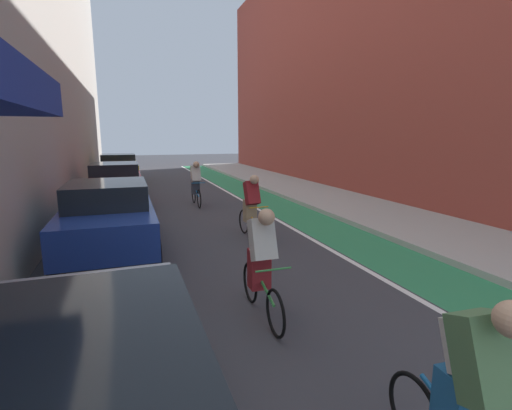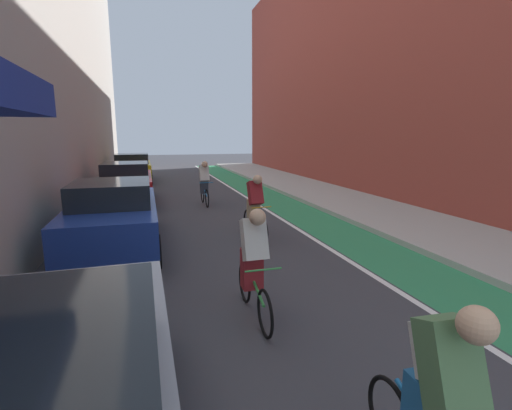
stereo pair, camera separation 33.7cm
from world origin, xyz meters
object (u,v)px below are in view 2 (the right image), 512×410
object	(u,v)px
parked_sedan_blue	(114,213)
parked_sedan_yellow_cab	(132,167)
parked_sedan_red	(126,182)
cyclist_mid	(253,259)
cyclist_lead	(441,402)
cyclist_far	(204,182)
cyclist_trailing	(255,205)

from	to	relation	value
parked_sedan_blue	parked_sedan_yellow_cab	bearing A→B (deg)	90.00
parked_sedan_red	parked_sedan_yellow_cab	xyz separation A→B (m)	(0.00, 6.77, -0.00)
parked_sedan_yellow_cab	cyclist_mid	bearing A→B (deg)	-82.79
cyclist_lead	cyclist_far	size ratio (longest dim) A/B	0.98
cyclist_lead	cyclist_trailing	bearing A→B (deg)	83.77
cyclist_trailing	parked_sedan_blue	bearing A→B (deg)	177.05
parked_sedan_red	cyclist_mid	bearing A→B (deg)	-77.97
cyclist_lead	parked_sedan_red	bearing A→B (deg)	100.98
parked_sedan_red	cyclist_far	size ratio (longest dim) A/B	2.67
parked_sedan_blue	cyclist_mid	world-z (taller)	cyclist_mid
cyclist_mid	cyclist_trailing	bearing A→B (deg)	73.60
cyclist_trailing	parked_sedan_yellow_cab	bearing A→B (deg)	104.28
parked_sedan_yellow_cab	cyclist_lead	world-z (taller)	cyclist_lead
cyclist_mid	cyclist_far	distance (m)	8.69
cyclist_mid	cyclist_trailing	size ratio (longest dim) A/B	1.00
parked_sedan_yellow_cab	cyclist_lead	distance (m)	19.81
parked_sedan_blue	parked_sedan_yellow_cab	world-z (taller)	same
cyclist_mid	cyclist_far	xyz separation A→B (m)	(0.62, 8.66, 0.00)
parked_sedan_blue	cyclist_mid	xyz separation A→B (m)	(2.11, -4.05, 0.06)
cyclist_lead	cyclist_far	world-z (taller)	cyclist_far
cyclist_trailing	cyclist_far	distance (m)	4.81
parked_sedan_yellow_cab	cyclist_trailing	world-z (taller)	cyclist_trailing
parked_sedan_yellow_cab	cyclist_mid	xyz separation A→B (m)	(2.11, -16.66, 0.06)
parked_sedan_red	cyclist_trailing	bearing A→B (deg)	-61.55
parked_sedan_blue	cyclist_lead	size ratio (longest dim) A/B	2.73
parked_sedan_yellow_cab	cyclist_far	distance (m)	8.45
cyclist_far	cyclist_trailing	bearing A→B (deg)	-83.80
parked_sedan_yellow_cab	cyclist_mid	distance (m)	16.79
parked_sedan_blue	parked_sedan_yellow_cab	distance (m)	12.60
cyclist_trailing	cyclist_far	world-z (taller)	cyclist_far
cyclist_mid	cyclist_far	world-z (taller)	cyclist_far
cyclist_lead	parked_sedan_yellow_cab	bearing A→B (deg)	97.25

